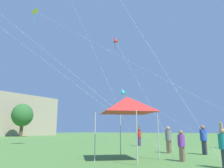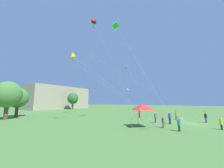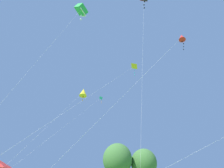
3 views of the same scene
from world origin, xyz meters
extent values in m
ellipsoid|color=#477A38|center=(-12.63, 34.98, 4.61)|extent=(4.68, 4.21, 4.92)
ellipsoid|color=#477A38|center=(-15.70, 31.37, 5.14)|extent=(5.23, 4.70, 5.49)
cylinder|color=silver|center=(-7.54, 11.09, 5.87)|extent=(2.83, 16.04, 11.75)
pyramid|color=#2DBCD1|center=(-8.97, 19.12, 11.77)|extent=(0.45, 0.60, 0.42)
sphere|color=orange|center=(-8.93, 19.15, 11.45)|extent=(0.07, 0.07, 0.07)
sphere|color=orange|center=(-8.91, 19.15, 11.25)|extent=(0.07, 0.07, 0.07)
sphere|color=orange|center=(-8.89, 19.14, 11.04)|extent=(0.07, 0.07, 0.07)
cylinder|color=silver|center=(-0.37, 8.32, 7.47)|extent=(6.94, 22.33, 14.95)
pyramid|color=yellow|center=(-3.86, 19.51, 14.99)|extent=(0.74, 0.83, 0.74)
sphere|color=#2DBCD1|center=(-3.79, 19.48, 14.45)|extent=(0.12, 0.12, 0.12)
sphere|color=#2DBCD1|center=(-3.85, 19.51, 14.10)|extent=(0.12, 0.12, 0.12)
sphere|color=#2DBCD1|center=(-3.78, 19.46, 13.75)|extent=(0.12, 0.12, 0.12)
cylinder|color=silver|center=(-6.01, 6.01, 9.60)|extent=(1.72, 10.50, 19.19)
cube|color=green|center=(-5.15, 11.25, 19.19)|extent=(1.32, 1.43, 1.45)
cube|color=white|center=(-5.15, 11.25, 18.85)|extent=(1.01, 1.11, 0.91)
sphere|color=white|center=(-5.16, 11.28, 18.42)|extent=(0.19, 0.19, 0.19)
sphere|color=white|center=(-5.12, 11.24, 17.89)|extent=(0.19, 0.19, 0.19)
cylinder|color=silver|center=(0.05, 15.04, 12.62)|extent=(4.56, 10.07, 25.24)
sphere|color=black|center=(-2.18, 20.10, 24.47)|extent=(0.19, 0.19, 0.19)
sphere|color=black|center=(-2.27, 20.05, 23.94)|extent=(0.19, 0.19, 0.19)
sphere|color=black|center=(-2.22, 20.02, 23.41)|extent=(0.19, 0.19, 0.19)
cylinder|color=silver|center=(-8.24, 10.25, 6.22)|extent=(4.69, 14.41, 12.45)
cone|color=yellow|center=(-10.58, 17.45, 12.44)|extent=(1.37, 1.46, 1.39)
sphere|color=orange|center=(-10.58, 17.47, 11.80)|extent=(0.16, 0.16, 0.16)
sphere|color=orange|center=(-10.60, 17.40, 11.35)|extent=(0.16, 0.16, 0.16)
cylinder|color=silver|center=(1.02, 9.15, 6.58)|extent=(7.36, 9.80, 13.17)
cone|color=red|center=(4.69, 14.05, 13.16)|extent=(0.81, 0.85, 0.89)
sphere|color=black|center=(4.66, 14.09, 12.78)|extent=(0.09, 0.09, 0.09)
sphere|color=black|center=(4.77, 14.07, 12.51)|extent=(0.09, 0.09, 0.09)
sphere|color=black|center=(4.74, 14.10, 12.25)|extent=(0.09, 0.09, 0.09)
sphere|color=black|center=(4.71, 14.06, 11.98)|extent=(0.09, 0.09, 0.09)
camera|label=1|loc=(-17.56, -0.85, 1.53)|focal=35.00mm
camera|label=2|loc=(-25.16, -1.42, 3.63)|focal=20.00mm
camera|label=3|loc=(11.57, -4.23, 1.52)|focal=40.00mm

